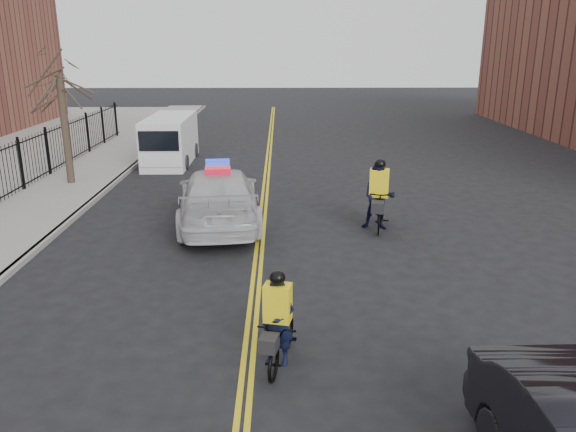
% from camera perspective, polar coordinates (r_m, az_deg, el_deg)
% --- Properties ---
extents(ground, '(120.00, 120.00, 0.00)m').
position_cam_1_polar(ground, '(12.67, -3.39, -7.96)').
color(ground, black).
rests_on(ground, ground).
extents(center_line_left, '(0.10, 60.00, 0.01)m').
position_cam_1_polar(center_line_left, '(20.19, -2.65, 1.75)').
color(center_line_left, yellow).
rests_on(center_line_left, ground).
extents(center_line_right, '(0.10, 60.00, 0.01)m').
position_cam_1_polar(center_line_right, '(20.19, -2.19, 1.76)').
color(center_line_right, yellow).
rests_on(center_line_right, ground).
extents(sidewalk, '(3.00, 60.00, 0.15)m').
position_cam_1_polar(sidewalk, '(21.73, -22.62, 1.73)').
color(sidewalk, gray).
rests_on(sidewalk, ground).
extents(curb, '(0.20, 60.00, 0.15)m').
position_cam_1_polar(curb, '(21.21, -18.85, 1.78)').
color(curb, gray).
rests_on(curb, ground).
extents(iron_fence, '(0.12, 28.00, 2.00)m').
position_cam_1_polar(iron_fence, '(22.13, -26.51, 3.97)').
color(iron_fence, black).
rests_on(iron_fence, ground).
extents(street_tree, '(3.20, 3.20, 4.80)m').
position_cam_1_polar(street_tree, '(23.04, -22.05, 11.39)').
color(street_tree, '#362A20').
rests_on(street_tree, sidewalk).
extents(police_cruiser, '(3.04, 6.15, 1.88)m').
position_cam_1_polar(police_cruiser, '(17.34, -7.04, 1.98)').
color(police_cruiser, silver).
rests_on(police_cruiser, ground).
extents(cargo_van, '(2.02, 5.13, 2.14)m').
position_cam_1_polar(cargo_van, '(26.64, -11.92, 7.48)').
color(cargo_van, white).
rests_on(cargo_van, ground).
extents(cyclist_near, '(1.01, 1.87, 1.74)m').
position_cam_1_polar(cyclist_near, '(9.90, -1.06, -11.66)').
color(cyclist_near, black).
rests_on(cyclist_near, ground).
extents(cyclist_far, '(1.08, 2.20, 2.14)m').
position_cam_1_polar(cyclist_far, '(16.93, 9.15, 1.45)').
color(cyclist_far, black).
rests_on(cyclist_far, ground).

